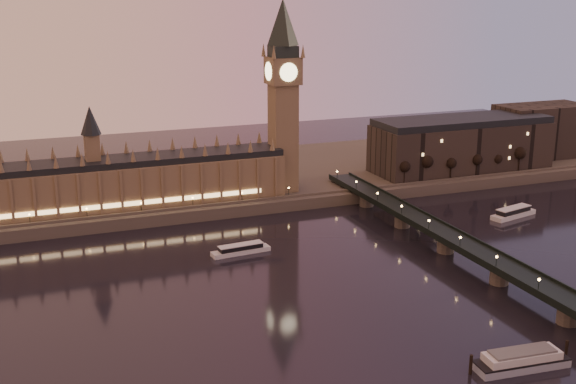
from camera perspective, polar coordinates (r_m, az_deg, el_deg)
name	(u,v)px	position (r m, az deg, el deg)	size (l,w,h in m)	color
ground	(263,300)	(272.95, -1.98, -8.50)	(700.00, 700.00, 0.00)	black
far_embankment	(219,180)	(429.62, -5.46, 0.93)	(560.00, 130.00, 6.00)	#423D35
palace_of_westminster	(107,178)	(369.98, -14.14, 1.10)	(180.00, 26.62, 52.00)	brown
big_ben	(283,84)	(384.24, -0.39, 8.52)	(17.68, 17.68, 104.00)	brown
westminster_bridge	(471,255)	(310.72, 14.23, -4.82)	(13.20, 260.00, 15.30)	black
city_block	(489,139)	(467.41, 15.59, 4.04)	(155.00, 45.00, 34.00)	black
bare_tree_0	(403,167)	(411.21, 9.10, 1.95)	(6.38, 6.38, 12.97)	black
bare_tree_1	(428,165)	(419.49, 11.03, 2.13)	(6.38, 6.38, 12.97)	black
bare_tree_2	(453,162)	(428.23, 12.88, 2.30)	(6.38, 6.38, 12.97)	black
bare_tree_3	(476,160)	(437.40, 14.66, 2.46)	(6.38, 6.38, 12.97)	black
bare_tree_4	(499,158)	(446.97, 16.36, 2.61)	(6.38, 6.38, 12.97)	black
bare_tree_5	(522,156)	(456.93, 18.00, 2.75)	(6.38, 6.38, 12.97)	black
cruise_boat_a	(241,249)	(318.55, -3.76, -4.54)	(26.82, 7.94, 4.23)	silver
cruise_boat_b	(513,213)	(385.68, 17.38, -1.57)	(28.41, 13.40, 5.09)	silver
moored_barge	(522,360)	(237.24, 17.97, -12.51)	(34.48, 10.90, 6.34)	#92A1BA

